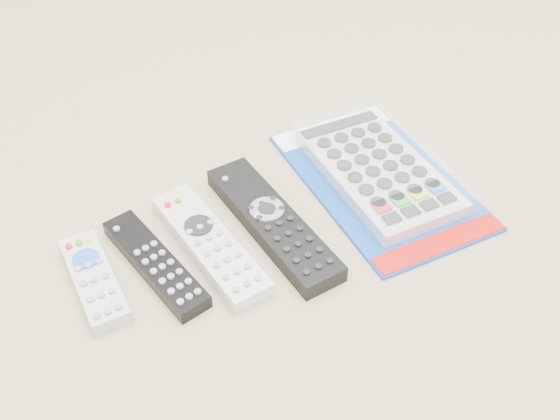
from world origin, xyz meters
TOP-DOWN VIEW (x-y plane):
  - remote_small_grey at (-0.21, 0.01)m, footprint 0.07×0.16m
  - remote_slim_black at (-0.13, -0.01)m, footprint 0.05×0.20m
  - remote_silver_dvd at (-0.06, -0.02)m, footprint 0.07×0.23m
  - remote_large_black at (0.03, -0.04)m, footprint 0.08×0.27m
  - jumbo_remote_packaged at (0.22, -0.05)m, footprint 0.26×0.36m

SIDE VIEW (x-z plane):
  - remote_slim_black at x=-0.13m, z-range 0.00..0.02m
  - remote_small_grey at x=-0.21m, z-range 0.00..0.02m
  - remote_silver_dvd at x=-0.06m, z-range 0.00..0.03m
  - remote_large_black at x=0.03m, z-range 0.00..0.03m
  - jumbo_remote_packaged at x=0.22m, z-range 0.00..0.04m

